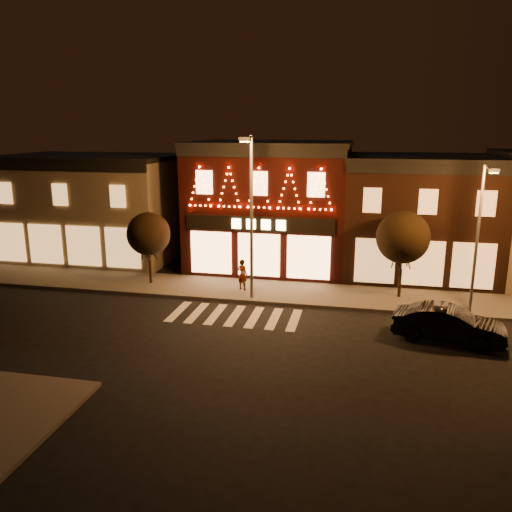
% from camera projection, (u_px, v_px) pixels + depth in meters
% --- Properties ---
extents(ground, '(120.00, 120.00, 0.00)m').
position_uv_depth(ground, '(212.00, 348.00, 22.03)').
color(ground, black).
rests_on(ground, ground).
extents(sidewalk_far, '(44.00, 4.00, 0.15)m').
position_uv_depth(sidewalk_far, '(286.00, 293.00, 29.20)').
color(sidewalk_far, '#47423D').
rests_on(sidewalk_far, ground).
extents(building_left, '(12.20, 8.28, 7.30)m').
position_uv_depth(building_left, '(94.00, 206.00, 37.03)').
color(building_left, '#786E55').
rests_on(building_left, ground).
extents(building_pulp, '(10.20, 8.34, 8.30)m').
position_uv_depth(building_pulp, '(271.00, 205.00, 34.28)').
color(building_pulp, black).
rests_on(building_pulp, ground).
extents(building_right_a, '(9.20, 8.28, 7.50)m').
position_uv_depth(building_right_a, '(419.00, 216.00, 32.48)').
color(building_right_a, black).
rests_on(building_right_a, ground).
extents(streetlamp_mid, '(0.55, 1.98, 8.65)m').
position_uv_depth(streetlamp_mid, '(251.00, 206.00, 26.74)').
color(streetlamp_mid, '#59595E').
rests_on(streetlamp_mid, sidewalk_far).
extents(streetlamp_right, '(0.47, 1.67, 7.31)m').
position_uv_depth(streetlamp_right, '(479.00, 229.00, 24.68)').
color(streetlamp_right, '#59595E').
rests_on(streetlamp_right, sidewalk_far).
extents(tree_left, '(2.54, 2.54, 4.25)m').
position_uv_depth(tree_left, '(149.00, 234.00, 30.09)').
color(tree_left, black).
rests_on(tree_left, sidewalk_far).
extents(tree_right, '(2.85, 2.85, 4.76)m').
position_uv_depth(tree_right, '(403.00, 237.00, 27.49)').
color(tree_right, black).
rests_on(tree_right, sidewalk_far).
extents(dark_sedan, '(4.97, 2.53, 1.56)m').
position_uv_depth(dark_sedan, '(449.00, 324.00, 22.62)').
color(dark_sedan, black).
rests_on(dark_sedan, ground).
extents(pedestrian, '(0.77, 0.66, 1.79)m').
position_uv_depth(pedestrian, '(242.00, 274.00, 29.30)').
color(pedestrian, gray).
rests_on(pedestrian, sidewalk_far).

